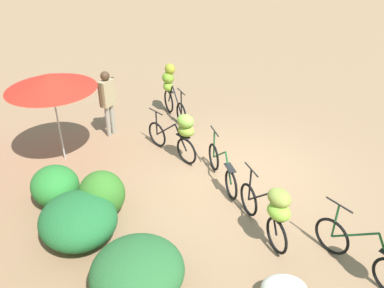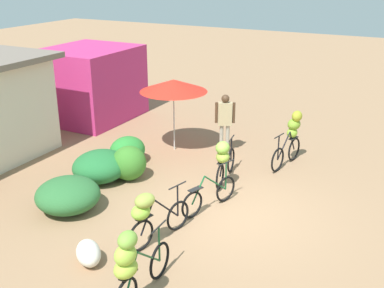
% 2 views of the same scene
% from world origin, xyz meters
% --- Properties ---
extents(ground_plane, '(60.00, 60.00, 0.00)m').
position_xyz_m(ground_plane, '(0.00, 0.00, 0.00)').
color(ground_plane, '#977252').
extents(shop_pink, '(3.20, 2.80, 2.51)m').
position_xyz_m(shop_pink, '(4.26, 7.21, 1.25)').
color(shop_pink, '#BE2E6F').
rests_on(shop_pink, ground).
extents(hedge_bush_front_left, '(1.43, 1.46, 0.75)m').
position_xyz_m(hedge_bush_front_left, '(-1.50, 3.29, 0.38)').
color(hedge_bush_front_left, '#2C6733').
rests_on(hedge_bush_front_left, ground).
extents(hedge_bush_front_right, '(1.48, 1.36, 0.77)m').
position_xyz_m(hedge_bush_front_right, '(0.11, 3.63, 0.39)').
color(hedge_bush_front_right, '#246B34').
rests_on(hedge_bush_front_right, ground).
extents(hedge_bush_mid, '(0.92, 0.88, 0.89)m').
position_xyz_m(hedge_bush_mid, '(0.50, 3.01, 0.45)').
color(hedge_bush_mid, '#397828').
rests_on(hedge_bush_mid, ground).
extents(hedge_bush_by_door, '(1.06, 0.93, 0.76)m').
position_xyz_m(hedge_bush_by_door, '(1.36, 3.65, 0.38)').
color(hedge_bush_by_door, '#2C8432').
rests_on(hedge_bush_by_door, ground).
extents(market_umbrella, '(1.96, 1.96, 2.14)m').
position_xyz_m(market_umbrella, '(2.86, 3.01, 1.96)').
color(market_umbrella, beige).
rests_on(market_umbrella, ground).
extents(bicycle_leftmost, '(1.77, 0.38, 1.48)m').
position_xyz_m(bicycle_leftmost, '(-3.54, 0.15, 0.86)').
color(bicycle_leftmost, black).
rests_on(bicycle_leftmost, ground).
extents(bicycle_near_pile, '(1.65, 0.53, 1.18)m').
position_xyz_m(bicycle_near_pile, '(-1.88, 0.88, 0.73)').
color(bicycle_near_pile, black).
rests_on(bicycle_near_pile, ground).
extents(bicycle_center_loaded, '(1.65, 0.58, 1.00)m').
position_xyz_m(bicycle_center_loaded, '(0.00, 0.49, 0.35)').
color(bicycle_center_loaded, black).
rests_on(bicycle_center_loaded, ground).
extents(bicycle_by_shop, '(1.73, 0.49, 1.22)m').
position_xyz_m(bicycle_by_shop, '(1.30, 0.71, 0.74)').
color(bicycle_by_shop, black).
rests_on(bicycle_by_shop, ground).
extents(bicycle_rightmost, '(1.62, 0.43, 1.49)m').
position_xyz_m(bicycle_rightmost, '(3.46, -0.36, 0.85)').
color(bicycle_rightmost, black).
rests_on(bicycle_rightmost, ground).
extents(produce_sack, '(0.78, 0.82, 0.44)m').
position_xyz_m(produce_sack, '(-2.91, 1.58, 0.22)').
color(produce_sack, silver).
rests_on(produce_sack, ground).
extents(person_vendor, '(0.36, 0.53, 1.76)m').
position_xyz_m(person_vendor, '(3.33, 1.59, 1.08)').
color(person_vendor, gray).
rests_on(person_vendor, ground).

